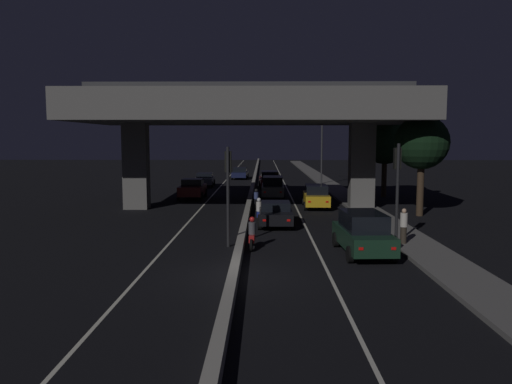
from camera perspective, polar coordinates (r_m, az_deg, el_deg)
ground_plane at (r=18.18m, az=-2.43°, el=-9.56°), size 200.00×200.00×0.00m
lane_line_left_inner at (r=52.90m, az=-4.00°, el=0.75°), size 0.12×126.00×0.00m
lane_line_right_inner at (r=52.77m, az=3.40°, el=0.74°), size 0.12×126.00×0.00m
median_divider at (r=52.70m, az=-0.30°, el=0.98°), size 0.34×126.00×0.43m
sidewalk_right at (r=46.27m, az=9.52°, el=0.02°), size 2.15×126.00×0.16m
elevated_overpass at (r=34.87m, az=-0.87°, el=9.21°), size 22.88×12.07×8.81m
traffic_light_left_of_median at (r=22.58m, az=-3.21°, el=1.52°), size 0.30×0.49×4.55m
traffic_light_right_of_median at (r=23.32m, az=15.84°, el=1.70°), size 0.30×0.49×4.70m
street_lamp at (r=53.62m, az=7.15°, el=6.43°), size 2.81×0.32×8.94m
car_dark_green_lead at (r=21.75m, az=12.12°, el=-4.55°), size 2.12×4.59×1.81m
car_black_second at (r=28.30m, az=2.23°, el=-2.45°), size 1.99×4.21×1.38m
car_taxi_yellow_third at (r=35.82m, az=6.89°, el=-0.46°), size 1.96×4.28×1.64m
car_grey_fourth at (r=41.41m, az=1.93°, el=0.57°), size 2.02×4.50×1.81m
car_dark_red_fifth at (r=49.91m, az=1.53°, el=1.46°), size 2.17×4.86×1.71m
car_dark_red_lead_oncoming at (r=41.40m, az=-7.26°, el=0.38°), size 2.05×4.15×1.64m
car_grey_second_oncoming at (r=51.95m, az=-5.89°, el=1.44°), size 2.05×4.09×1.38m
car_dark_blue_third_oncoming at (r=61.65m, az=-1.84°, el=2.17°), size 2.03×4.52×1.41m
motorcycle_red_filtering_near at (r=22.42m, az=-0.45°, el=-4.94°), size 0.33×1.80×1.44m
motorcycle_blue_filtering_mid at (r=29.57m, az=0.34°, el=-2.25°), size 0.33×1.68×1.44m
motorcycle_black_filtering_far at (r=35.24m, az=0.03°, el=-0.93°), size 0.32×1.90×1.40m
pedestrian_on_sidewalk at (r=23.67m, az=16.53°, el=-3.74°), size 0.33×0.33×1.60m
roadside_tree_kerbside_near at (r=33.31m, az=18.43°, el=5.33°), size 3.42×3.42×6.40m
roadside_tree_kerbside_mid at (r=43.47m, az=14.54°, el=5.92°), size 4.33×4.33×7.12m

